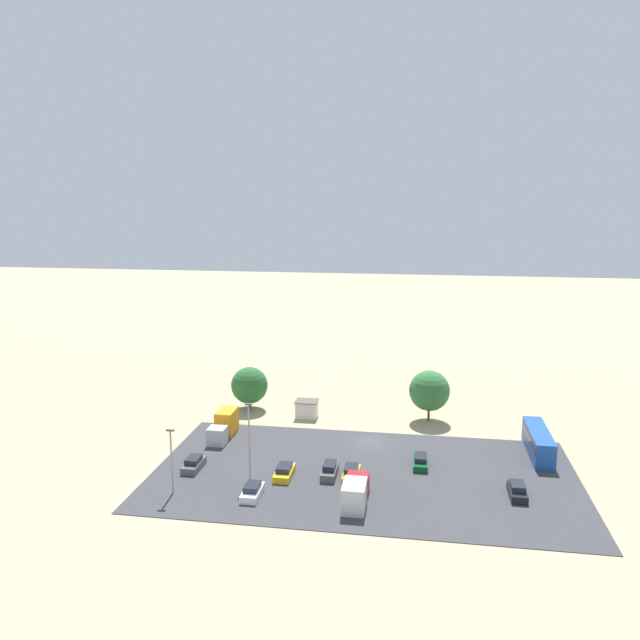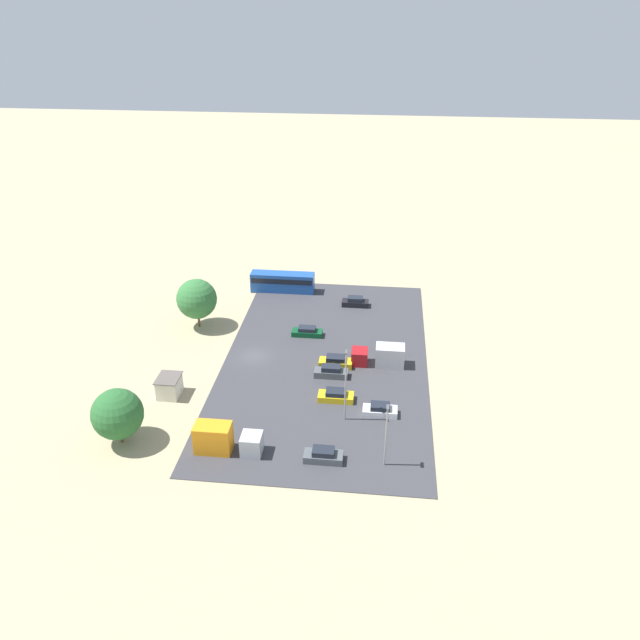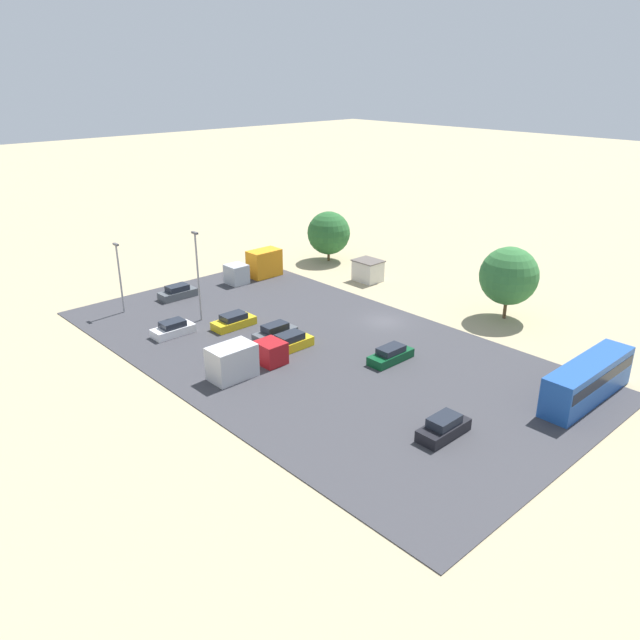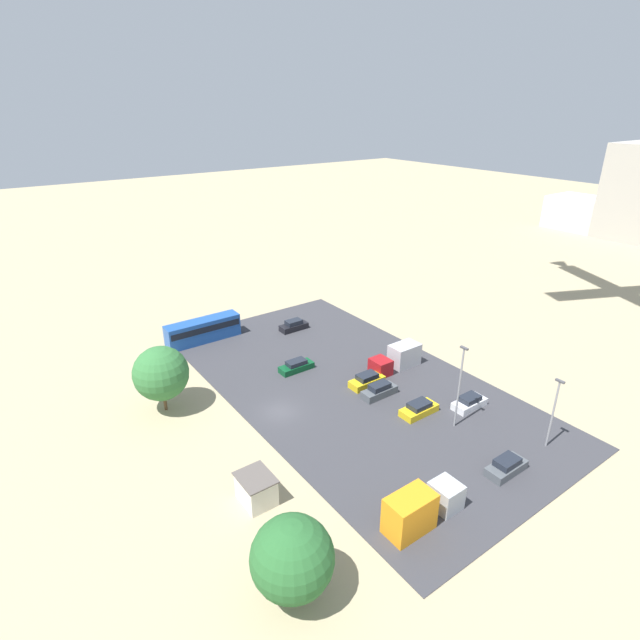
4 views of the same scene
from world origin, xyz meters
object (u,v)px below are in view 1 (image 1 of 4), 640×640
bus (538,441)px  parked_car_4 (284,472)px  parked_car_0 (330,470)px  parked_car_2 (194,464)px  parked_truck_1 (355,492)px  parked_car_3 (420,461)px  parked_truck_0 (224,425)px  parked_car_5 (351,473)px  parked_car_1 (252,491)px  shed_building (307,409)px  parked_car_6 (517,491)px

bus → parked_car_4: bus is taller
parked_car_0 → parked_car_2: (17.02, 0.73, -0.04)m
parked_truck_1 → parked_car_3: bearing=57.8°
parked_truck_0 → parked_truck_1: parked_truck_0 is taller
parked_car_5 → bus: bearing=-154.5°
bus → parked_car_0: 28.37m
parked_car_3 → parked_car_4: 17.28m
parked_car_3 → parked_truck_1: parked_truck_1 is taller
parked_car_5 → parked_car_1: bearing=31.2°
parked_car_3 → shed_building: bearing=-41.8°
bus → parked_car_6: bus is taller
bus → parked_car_4: size_ratio=2.41×
parked_car_4 → parked_truck_0: 16.17m
shed_building → parked_car_1: size_ratio=0.82×
bus → parked_car_2: size_ratio=2.51×
bus → parked_car_0: bearing=22.5°
parked_car_2 → parked_car_3: (-27.93, -5.37, -0.05)m
parked_car_3 → parked_car_5: parked_car_5 is taller
parked_car_2 → parked_car_3: 28.44m
parked_car_2 → parked_car_4: size_ratio=0.96×
parked_car_0 → parked_truck_1: parked_truck_1 is taller
parked_car_0 → parked_car_6: (-21.74, 1.97, -0.02)m
parked_car_4 → parked_car_5: size_ratio=0.99×
parked_car_4 → parked_car_1: bearing=66.4°
parked_car_1 → parked_car_6: 29.97m
parked_car_3 → parked_car_4: bearing=19.4°
bus → parked_car_2: 44.75m
parked_car_1 → parked_car_5: size_ratio=0.93×
shed_building → parked_truck_1: parked_truck_1 is taller
parked_car_1 → parked_car_5: bearing=31.2°
parked_car_2 → parked_truck_1: parked_truck_1 is taller
parked_car_3 → parked_car_6: (-10.83, 6.61, 0.07)m
parked_car_6 → parked_truck_0: size_ratio=0.58×
parked_car_5 → parked_truck_1: size_ratio=0.63×
parked_car_0 → parked_truck_0: bearing=147.7°
shed_building → parked_car_0: bearing=107.8°
parked_car_0 → parked_car_2: parked_car_0 is taller
parked_car_2 → parked_car_6: size_ratio=1.00×
parked_car_3 → parked_truck_0: bearing=-12.0°
parked_car_0 → parked_truck_0: parked_truck_0 is taller
parked_car_4 → parked_car_5: parked_car_5 is taller
parked_truck_0 → bus: bearing=-179.5°
parked_car_1 → parked_car_0: bearing=40.7°
shed_building → parked_truck_0: size_ratio=0.45×
parked_car_3 → parked_truck_1: bearing=57.8°
parked_car_3 → parked_car_0: bearing=23.0°
shed_building → parked_car_1: 26.97m
shed_building → bus: (-32.69, 9.35, 0.51)m
parked_car_4 → parked_truck_0: size_ratio=0.60×
parked_car_3 → parked_car_6: 12.69m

